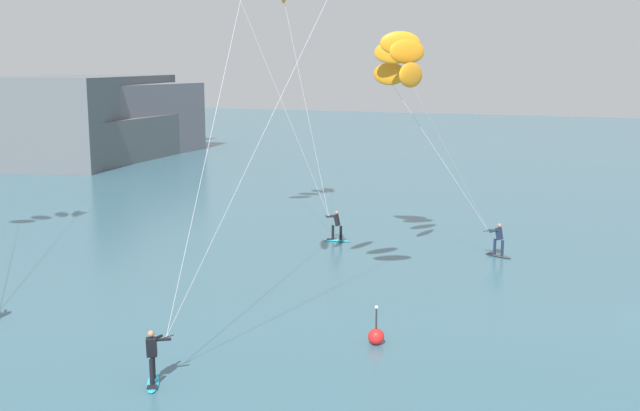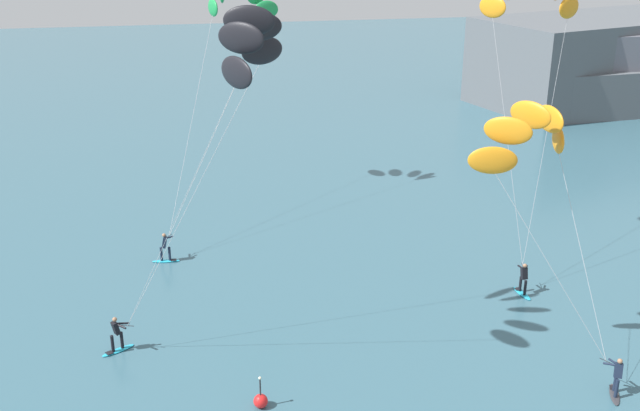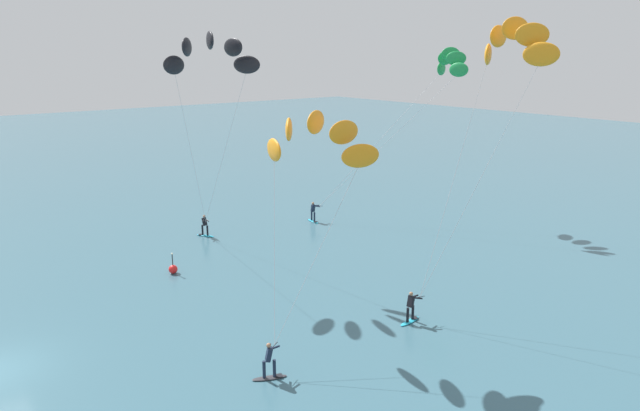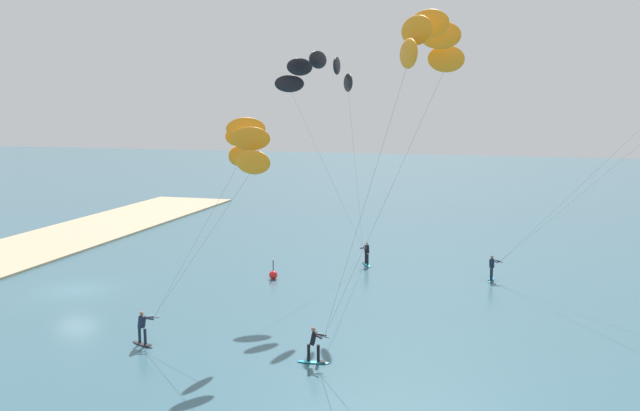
# 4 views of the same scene
# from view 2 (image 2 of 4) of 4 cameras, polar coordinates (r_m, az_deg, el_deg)

# --- Properties ---
(kitesurfer_nearshore) EXTENTS (5.90, 7.31, 10.93)m
(kitesurfer_nearshore) POSITION_cam_2_polar(r_m,az_deg,el_deg) (31.35, 15.68, 4.63)
(kitesurfer_nearshore) COLOR #333338
(kitesurfer_nearshore) RESTS_ON ground
(kitesurfer_mid_water) EXTENTS (8.34, 5.67, 14.78)m
(kitesurfer_mid_water) POSITION_cam_2_polar(r_m,az_deg,el_deg) (28.16, -5.78, 11.24)
(kitesurfer_mid_water) COLOR #23ADD1
(kitesurfer_mid_water) RESTS_ON ground
(kitesurfer_far_out) EXTENTS (8.48, 11.76, 13.99)m
(kitesurfer_far_out) POSITION_cam_2_polar(r_m,az_deg,el_deg) (48.19, -6.35, 14.49)
(kitesurfer_far_out) COLOR #23ADD1
(kitesurfer_far_out) RESTS_ON ground
(kitesurfer_downwind) EXTENTS (4.96, 7.11, 15.19)m
(kitesurfer_downwind) POSITION_cam_2_polar(r_m,az_deg,el_deg) (40.30, 15.65, 14.19)
(kitesurfer_downwind) COLOR #23ADD1
(kitesurfer_downwind) RESTS_ON ground
(marker_buoy) EXTENTS (0.56, 0.56, 1.38)m
(marker_buoy) POSITION_cam_2_polar(r_m,az_deg,el_deg) (30.13, -4.50, -14.46)
(marker_buoy) COLOR red
(marker_buoy) RESTS_ON ground
(distant_headland) EXTENTS (32.32, 18.82, 8.31)m
(distant_headland) POSITION_cam_2_polar(r_m,az_deg,el_deg) (83.28, 21.98, 9.72)
(distant_headland) COLOR #565B60
(distant_headland) RESTS_ON ground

